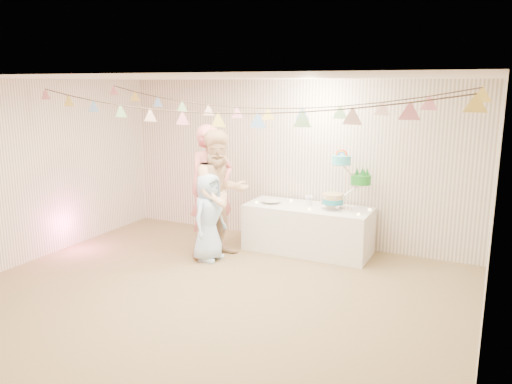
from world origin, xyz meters
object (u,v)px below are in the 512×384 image
at_px(table, 308,229).
at_px(person_adult_b, 220,194).
at_px(person_child, 209,217).
at_px(person_adult_a, 212,190).
at_px(cake_stand, 346,180).

bearing_deg(table, person_adult_b, -145.28).
height_order(person_adult_b, person_child, person_adult_b).
height_order(table, person_adult_b, person_adult_b).
height_order(person_adult_a, person_child, person_adult_a).
bearing_deg(cake_stand, table, -174.81).
distance_m(table, person_adult_a, 1.58).
distance_m(person_adult_a, person_adult_b, 0.24).
distance_m(table, person_adult_b, 1.46).
relative_size(table, person_adult_b, 1.01).
distance_m(cake_stand, person_child, 2.07).
height_order(table, cake_stand, cake_stand).
bearing_deg(person_adult_a, table, -31.35).
relative_size(person_adult_b, person_child, 1.46).
height_order(cake_stand, person_child, cake_stand).
distance_m(person_adult_a, person_child, 0.48).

